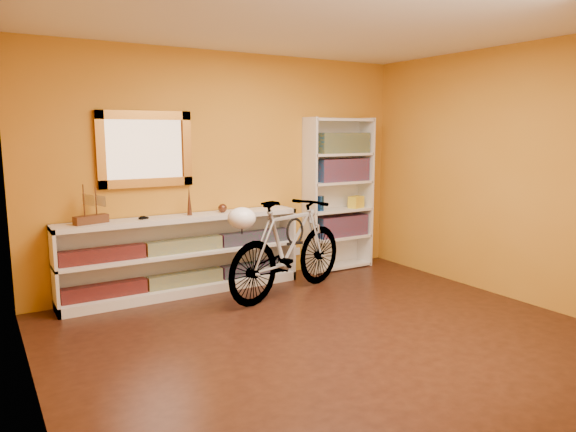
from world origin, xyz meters
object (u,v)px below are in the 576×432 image
console_unit (184,255)px  bookcase (339,194)px  bicycle (288,247)px  helmet (242,218)px

console_unit → bookcase: bearing=0.7°
bicycle → helmet: bicycle is taller
console_unit → bookcase: size_ratio=1.37×
console_unit → bookcase: (2.05, 0.03, 0.52)m
helmet → bicycle: bearing=17.4°
console_unit → helmet: (0.30, -0.80, 0.49)m
bookcase → bicycle: 1.34m
bookcase → helmet: (-1.76, -0.82, -0.04)m
bookcase → bicycle: (-1.11, -0.62, -0.43)m
console_unit → bicycle: bearing=-32.3°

